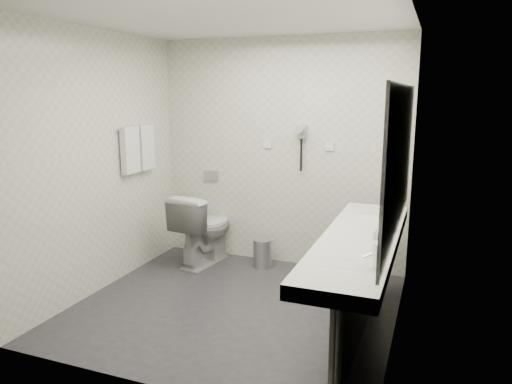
% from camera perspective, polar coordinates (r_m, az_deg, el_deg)
% --- Properties ---
extents(floor, '(2.80, 2.80, 0.00)m').
position_cam_1_polar(floor, '(4.50, -2.54, -13.43)').
color(floor, '#252429').
rests_on(floor, ground).
extents(ceiling, '(2.80, 2.80, 0.00)m').
position_cam_1_polar(ceiling, '(4.11, -2.87, 19.93)').
color(ceiling, silver).
rests_on(ceiling, wall_back).
extents(wall_back, '(2.80, 0.00, 2.80)m').
position_cam_1_polar(wall_back, '(5.33, 2.92, 4.59)').
color(wall_back, beige).
rests_on(wall_back, floor).
extents(wall_front, '(2.80, 0.00, 2.80)m').
position_cam_1_polar(wall_front, '(3.00, -12.67, -1.35)').
color(wall_front, beige).
rests_on(wall_front, floor).
extents(wall_left, '(0.00, 2.60, 2.60)m').
position_cam_1_polar(wall_left, '(4.85, -18.05, 3.31)').
color(wall_left, beige).
rests_on(wall_left, floor).
extents(wall_right, '(0.00, 2.60, 2.60)m').
position_cam_1_polar(wall_right, '(3.79, 17.07, 1.14)').
color(wall_right, beige).
rests_on(wall_right, floor).
extents(vanity_counter, '(0.55, 2.20, 0.10)m').
position_cam_1_polar(vanity_counter, '(3.74, 12.20, -5.89)').
color(vanity_counter, silver).
rests_on(vanity_counter, floor).
extents(vanity_panel, '(0.03, 2.15, 0.75)m').
position_cam_1_polar(vanity_panel, '(3.88, 12.30, -11.91)').
color(vanity_panel, gray).
rests_on(vanity_panel, floor).
extents(vanity_post_near, '(0.06, 0.06, 0.75)m').
position_cam_1_polar(vanity_post_near, '(2.96, 9.61, -19.77)').
color(vanity_post_near, silver).
rests_on(vanity_post_near, floor).
extents(vanity_post_far, '(0.06, 0.06, 0.75)m').
position_cam_1_polar(vanity_post_far, '(4.84, 14.57, -7.17)').
color(vanity_post_far, silver).
rests_on(vanity_post_far, floor).
extents(mirror, '(0.02, 2.20, 1.05)m').
position_cam_1_polar(mirror, '(3.57, 16.79, 3.76)').
color(mirror, '#B2BCC6').
rests_on(mirror, wall_right).
extents(basin_near, '(0.40, 0.31, 0.05)m').
position_cam_1_polar(basin_near, '(3.12, 10.35, -8.73)').
color(basin_near, silver).
rests_on(basin_near, vanity_counter).
extents(basin_far, '(0.40, 0.31, 0.05)m').
position_cam_1_polar(basin_far, '(4.35, 13.56, -2.96)').
color(basin_far, silver).
rests_on(basin_far, vanity_counter).
extents(faucet_near, '(0.04, 0.04, 0.15)m').
position_cam_1_polar(faucet_near, '(3.06, 14.02, -7.50)').
color(faucet_near, silver).
rests_on(faucet_near, vanity_counter).
extents(faucet_far, '(0.04, 0.04, 0.15)m').
position_cam_1_polar(faucet_far, '(4.31, 16.19, -2.00)').
color(faucet_far, silver).
rests_on(faucet_far, vanity_counter).
extents(soap_bottle_a, '(0.05, 0.05, 0.09)m').
position_cam_1_polar(soap_bottle_a, '(3.66, 14.05, -4.75)').
color(soap_bottle_a, white).
rests_on(soap_bottle_a, vanity_counter).
extents(glass_left, '(0.08, 0.08, 0.11)m').
position_cam_1_polar(glass_left, '(3.93, 15.74, -3.60)').
color(glass_left, silver).
rests_on(glass_left, vanity_counter).
extents(toilet, '(0.56, 0.86, 0.82)m').
position_cam_1_polar(toilet, '(5.46, -6.24, -4.31)').
color(toilet, silver).
rests_on(toilet, floor).
extents(flush_plate, '(0.18, 0.02, 0.12)m').
position_cam_1_polar(flush_plate, '(5.68, -5.34, 1.94)').
color(flush_plate, '#B2B5BA').
rests_on(flush_plate, wall_back).
extents(pedal_bin, '(0.28, 0.28, 0.30)m').
position_cam_1_polar(pedal_bin, '(5.39, 0.80, -7.33)').
color(pedal_bin, '#B2B5BA').
rests_on(pedal_bin, floor).
extents(bin_lid, '(0.22, 0.22, 0.02)m').
position_cam_1_polar(bin_lid, '(5.34, 0.81, -5.72)').
color(bin_lid, '#B2B5BA').
rests_on(bin_lid, pedal_bin).
extents(towel_rail, '(0.02, 0.62, 0.02)m').
position_cam_1_polar(towel_rail, '(5.23, -14.04, 7.43)').
color(towel_rail, silver).
rests_on(towel_rail, wall_left).
extents(towel_near, '(0.07, 0.24, 0.48)m').
position_cam_1_polar(towel_near, '(5.13, -14.72, 4.84)').
color(towel_near, silver).
rests_on(towel_near, towel_rail).
extents(towel_far, '(0.07, 0.24, 0.48)m').
position_cam_1_polar(towel_far, '(5.36, -12.98, 5.21)').
color(towel_far, silver).
rests_on(towel_far, towel_rail).
extents(dryer_cradle, '(0.10, 0.04, 0.14)m').
position_cam_1_polar(dryer_cradle, '(5.20, 5.49, 7.15)').
color(dryer_cradle, gray).
rests_on(dryer_cradle, wall_back).
extents(dryer_barrel, '(0.08, 0.14, 0.08)m').
position_cam_1_polar(dryer_barrel, '(5.13, 5.28, 7.43)').
color(dryer_barrel, gray).
rests_on(dryer_barrel, dryer_cradle).
extents(dryer_cord, '(0.02, 0.02, 0.35)m').
position_cam_1_polar(dryer_cord, '(5.21, 5.39, 4.40)').
color(dryer_cord, black).
rests_on(dryer_cord, dryer_cradle).
extents(switch_plate_a, '(0.09, 0.02, 0.09)m').
position_cam_1_polar(switch_plate_a, '(5.35, 1.36, 5.72)').
color(switch_plate_a, silver).
rests_on(switch_plate_a, wall_back).
extents(switch_plate_b, '(0.09, 0.02, 0.09)m').
position_cam_1_polar(switch_plate_b, '(5.16, 8.73, 5.36)').
color(switch_plate_b, silver).
rests_on(switch_plate_b, wall_back).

